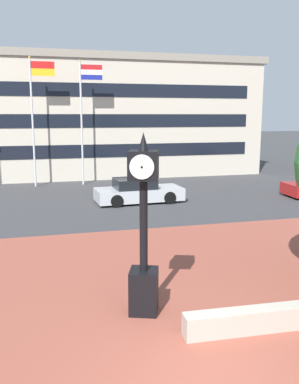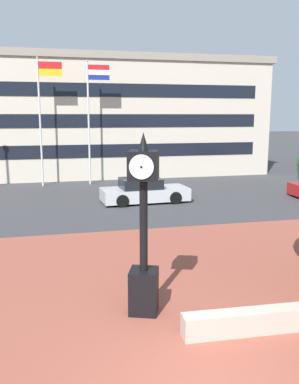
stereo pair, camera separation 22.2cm
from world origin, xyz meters
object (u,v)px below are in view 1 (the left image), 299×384
street_clock (144,239)px  car_street_near (138,192)px  flagpole_primary (35,112)px  flagpole_secondary (84,113)px  civic_building (77,117)px

street_clock → car_street_near: street_clock is taller
street_clock → car_street_near: 12.45m
flagpole_primary → flagpole_secondary: (3.04, 0.00, -0.06)m
street_clock → flagpole_primary: size_ratio=0.52×
flagpole_primary → flagpole_secondary: 3.04m
car_street_near → flagpole_secondary: flagpole_secondary is taller
flagpole_secondary → civic_building: size_ratio=0.29×
car_street_near → flagpole_secondary: 7.93m
civic_building → car_street_near: bearing=-83.1°
street_clock → civic_building: size_ratio=0.15×
flagpole_primary → street_clock: bearing=-82.5°
street_clock → civic_building: civic_building is taller
street_clock → flagpole_secondary: 18.82m
flagpole_primary → civic_building: bearing=68.3°
flagpole_primary → civic_building: civic_building is taller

